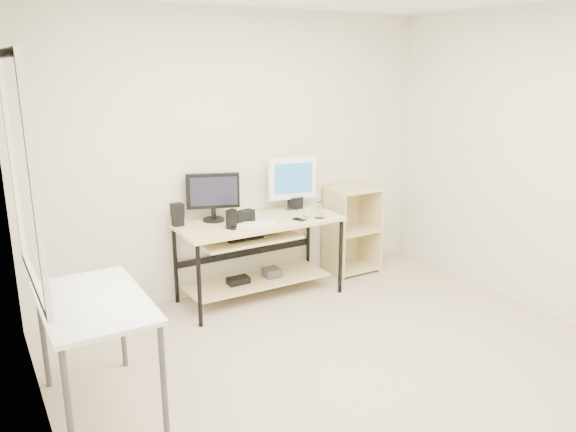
% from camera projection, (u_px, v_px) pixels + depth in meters
% --- Properties ---
extents(room, '(4.01, 4.01, 2.62)m').
position_uv_depth(room, '(358.00, 197.00, 3.51)').
color(room, '#BFAD93').
rests_on(room, ground).
extents(desk, '(1.50, 0.65, 0.75)m').
position_uv_depth(desk, '(257.00, 243.00, 5.12)').
color(desk, beige).
rests_on(desk, ground).
extents(side_table, '(0.60, 1.00, 0.75)m').
position_uv_depth(side_table, '(94.00, 312.00, 3.39)').
color(side_table, white).
rests_on(side_table, ground).
extents(shelf_unit, '(0.50, 0.40, 0.90)m').
position_uv_depth(shelf_unit, '(350.00, 229.00, 5.85)').
color(shelf_unit, beige).
rests_on(shelf_unit, ground).
extents(black_monitor, '(0.46, 0.21, 0.43)m').
position_uv_depth(black_monitor, '(213.00, 194.00, 4.99)').
color(black_monitor, black).
rests_on(black_monitor, desk).
extents(white_imac, '(0.48, 0.15, 0.52)m').
position_uv_depth(white_imac, '(292.00, 179.00, 5.36)').
color(white_imac, silver).
rests_on(white_imac, desk).
extents(keyboard, '(0.44, 0.23, 0.01)m').
position_uv_depth(keyboard, '(251.00, 224.00, 4.93)').
color(keyboard, white).
rests_on(keyboard, desk).
extents(mouse, '(0.09, 0.12, 0.04)m').
position_uv_depth(mouse, '(307.00, 215.00, 5.18)').
color(mouse, '#B0B0B5').
rests_on(mouse, desk).
extents(center_speaker, '(0.22, 0.14, 0.10)m').
position_uv_depth(center_speaker, '(243.00, 216.00, 5.01)').
color(center_speaker, black).
rests_on(center_speaker, desk).
extents(speaker_left, '(0.10, 0.10, 0.20)m').
position_uv_depth(speaker_left, '(178.00, 214.00, 4.88)').
color(speaker_left, black).
rests_on(speaker_left, desk).
extents(speaker_right, '(0.13, 0.13, 0.12)m').
position_uv_depth(speaker_right, '(296.00, 203.00, 5.43)').
color(speaker_right, black).
rests_on(speaker_right, desk).
extents(audio_controller, '(0.10, 0.08, 0.17)m').
position_uv_depth(audio_controller, '(231.00, 219.00, 4.80)').
color(audio_controller, black).
rests_on(audio_controller, desk).
extents(volume_puck, '(0.07, 0.07, 0.02)m').
position_uv_depth(volume_puck, '(233.00, 228.00, 4.79)').
color(volume_puck, black).
rests_on(volume_puck, desk).
extents(smartphone, '(0.10, 0.13, 0.01)m').
position_uv_depth(smartphone, '(299.00, 219.00, 5.08)').
color(smartphone, black).
rests_on(smartphone, desk).
extents(coaster, '(0.12, 0.12, 0.01)m').
position_uv_depth(coaster, '(320.00, 218.00, 5.13)').
color(coaster, olive).
rests_on(coaster, desk).
extents(drinking_glass, '(0.09, 0.09, 0.15)m').
position_uv_depth(drinking_glass, '(320.00, 210.00, 5.11)').
color(drinking_glass, white).
rests_on(drinking_glass, coaster).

